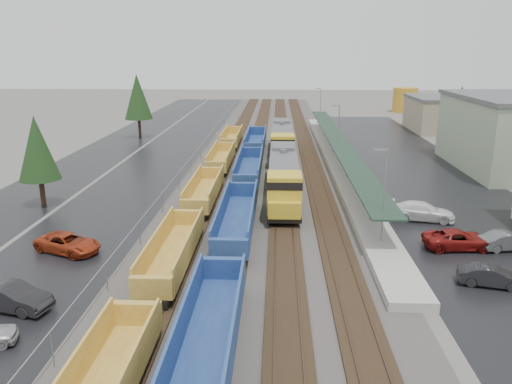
{
  "coord_description": "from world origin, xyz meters",
  "views": [
    {
      "loc": [
        1.31,
        -16.72,
        15.06
      ],
      "look_at": [
        -0.65,
        28.81,
        2.0
      ],
      "focal_mm": 35.0,
      "sensor_mm": 36.0,
      "label": 1
    }
  ],
  "objects_px": {
    "locomotive_trail": "(282,141)",
    "parked_car_east_a": "(491,276)",
    "locomotive_lead": "(283,177)",
    "parked_car_east_e": "(508,241)",
    "parked_car_west_c": "(68,243)",
    "parked_car_east_c": "(422,211)",
    "well_string_yellow": "(192,216)",
    "parked_car_west_b": "(11,297)",
    "well_string_blue": "(237,219)",
    "storage_tank": "(405,100)",
    "parked_car_east_b": "(458,240)"
  },
  "relations": [
    {
      "from": "locomotive_lead",
      "to": "parked_car_east_c",
      "type": "height_order",
      "value": "locomotive_lead"
    },
    {
      "from": "locomotive_trail",
      "to": "well_string_blue",
      "type": "height_order",
      "value": "locomotive_trail"
    },
    {
      "from": "parked_car_west_c",
      "to": "parked_car_east_c",
      "type": "relative_size",
      "value": 0.93
    },
    {
      "from": "storage_tank",
      "to": "well_string_yellow",
      "type": "bearing_deg",
      "value": -114.32
    },
    {
      "from": "well_string_yellow",
      "to": "storage_tank",
      "type": "relative_size",
      "value": 15.38
    },
    {
      "from": "parked_car_east_c",
      "to": "parked_car_west_b",
      "type": "bearing_deg",
      "value": 132.72
    },
    {
      "from": "locomotive_trail",
      "to": "storage_tank",
      "type": "distance_m",
      "value": 63.55
    },
    {
      "from": "parked_car_east_c",
      "to": "parked_car_east_b",
      "type": "bearing_deg",
      "value": -160.75
    },
    {
      "from": "locomotive_trail",
      "to": "parked_car_east_c",
      "type": "relative_size",
      "value": 3.57
    },
    {
      "from": "well_string_blue",
      "to": "parked_car_west_b",
      "type": "distance_m",
      "value": 18.52
    },
    {
      "from": "locomotive_lead",
      "to": "well_string_blue",
      "type": "relative_size",
      "value": 0.22
    },
    {
      "from": "locomotive_lead",
      "to": "parked_car_east_a",
      "type": "distance_m",
      "value": 23.56
    },
    {
      "from": "well_string_yellow",
      "to": "parked_car_east_c",
      "type": "distance_m",
      "value": 20.9
    },
    {
      "from": "well_string_blue",
      "to": "storage_tank",
      "type": "relative_size",
      "value": 15.12
    },
    {
      "from": "locomotive_trail",
      "to": "parked_car_west_c",
      "type": "bearing_deg",
      "value": -114.95
    },
    {
      "from": "locomotive_trail",
      "to": "storage_tank",
      "type": "relative_size",
      "value": 3.4
    },
    {
      "from": "parked_car_east_a",
      "to": "parked_car_east_c",
      "type": "xyz_separation_m",
      "value": [
        -0.85,
        13.22,
        0.14
      ]
    },
    {
      "from": "storage_tank",
      "to": "parked_car_east_a",
      "type": "distance_m",
      "value": 97.4
    },
    {
      "from": "parked_car_west_c",
      "to": "parked_car_east_e",
      "type": "height_order",
      "value": "parked_car_west_c"
    },
    {
      "from": "parked_car_west_b",
      "to": "parked_car_east_b",
      "type": "bearing_deg",
      "value": -56.82
    },
    {
      "from": "well_string_blue",
      "to": "parked_car_west_c",
      "type": "distance_m",
      "value": 13.57
    },
    {
      "from": "well_string_blue",
      "to": "parked_car_east_a",
      "type": "bearing_deg",
      "value": -27.91
    },
    {
      "from": "locomotive_lead",
      "to": "parked_car_east_e",
      "type": "relative_size",
      "value": 4.64
    },
    {
      "from": "well_string_blue",
      "to": "storage_tank",
      "type": "height_order",
      "value": "storage_tank"
    },
    {
      "from": "locomotive_trail",
      "to": "well_string_yellow",
      "type": "relative_size",
      "value": 0.22
    },
    {
      "from": "storage_tank",
      "to": "parked_car_west_c",
      "type": "xyz_separation_m",
      "value": [
        -47.49,
        -91.4,
        -2.25
      ]
    },
    {
      "from": "parked_car_east_b",
      "to": "parked_car_east_e",
      "type": "bearing_deg",
      "value": -94.69
    },
    {
      "from": "locomotive_trail",
      "to": "parked_car_east_a",
      "type": "bearing_deg",
      "value": -71.47
    },
    {
      "from": "locomotive_lead",
      "to": "parked_car_west_b",
      "type": "height_order",
      "value": "locomotive_lead"
    },
    {
      "from": "well_string_yellow",
      "to": "parked_car_west_b",
      "type": "relative_size",
      "value": 18.34
    },
    {
      "from": "parked_car_west_b",
      "to": "parked_car_east_a",
      "type": "distance_m",
      "value": 30.31
    },
    {
      "from": "parked_car_west_b",
      "to": "parked_car_east_b",
      "type": "xyz_separation_m",
      "value": [
        30.06,
        10.85,
        -0.08
      ]
    },
    {
      "from": "locomotive_lead",
      "to": "locomotive_trail",
      "type": "xyz_separation_m",
      "value": [
        0.0,
        21.0,
        0.0
      ]
    },
    {
      "from": "parked_car_west_c",
      "to": "parked_car_east_c",
      "type": "height_order",
      "value": "parked_car_east_c"
    },
    {
      "from": "locomotive_lead",
      "to": "well_string_yellow",
      "type": "bearing_deg",
      "value": -130.65
    },
    {
      "from": "storage_tank",
      "to": "parked_car_east_a",
      "type": "height_order",
      "value": "storage_tank"
    },
    {
      "from": "parked_car_east_e",
      "to": "well_string_yellow",
      "type": "bearing_deg",
      "value": 70.37
    },
    {
      "from": "parked_car_west_c",
      "to": "parked_car_east_a",
      "type": "relative_size",
      "value": 1.27
    },
    {
      "from": "parked_car_east_e",
      "to": "parked_car_west_c",
      "type": "bearing_deg",
      "value": 81.65
    },
    {
      "from": "locomotive_lead",
      "to": "well_string_blue",
      "type": "height_order",
      "value": "locomotive_lead"
    },
    {
      "from": "well_string_yellow",
      "to": "parked_car_east_b",
      "type": "bearing_deg",
      "value": -9.15
    },
    {
      "from": "well_string_yellow",
      "to": "parked_car_east_b",
      "type": "distance_m",
      "value": 21.83
    },
    {
      "from": "storage_tank",
      "to": "parked_car_east_e",
      "type": "xyz_separation_m",
      "value": [
        -13.49,
        -89.43,
        -2.26
      ]
    },
    {
      "from": "well_string_blue",
      "to": "parked_car_east_a",
      "type": "height_order",
      "value": "well_string_blue"
    },
    {
      "from": "well_string_blue",
      "to": "parked_car_east_a",
      "type": "xyz_separation_m",
      "value": [
        17.49,
        -9.26,
        -0.55
      ]
    },
    {
      "from": "well_string_blue",
      "to": "parked_car_east_e",
      "type": "distance_m",
      "value": 21.53
    },
    {
      "from": "well_string_yellow",
      "to": "storage_tank",
      "type": "distance_m",
      "value": 94.28
    },
    {
      "from": "locomotive_trail",
      "to": "parked_car_east_a",
      "type": "relative_size",
      "value": 4.89
    },
    {
      "from": "parked_car_east_b",
      "to": "parked_car_west_b",
      "type": "bearing_deg",
      "value": 106.23
    },
    {
      "from": "locomotive_trail",
      "to": "well_string_yellow",
      "type": "bearing_deg",
      "value": -104.78
    }
  ]
}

